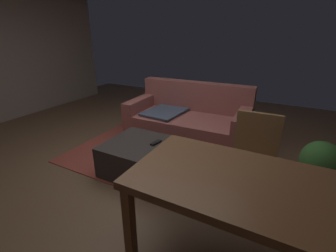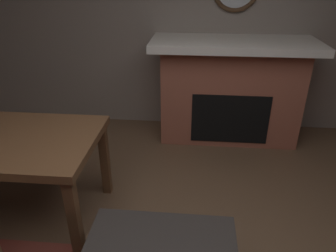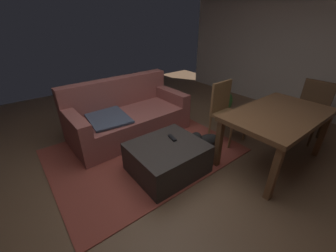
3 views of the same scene
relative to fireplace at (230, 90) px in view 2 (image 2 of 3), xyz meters
The scene contains 2 objects.
wall_back_fireplace_side 0.95m from the fireplace, 38.60° to the right, with size 7.35×0.12×2.65m, color gray.
fireplace is the anchor object (origin of this frame).
Camera 2 is at (-0.08, 1.20, 1.85)m, focal length 33.87 mm.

